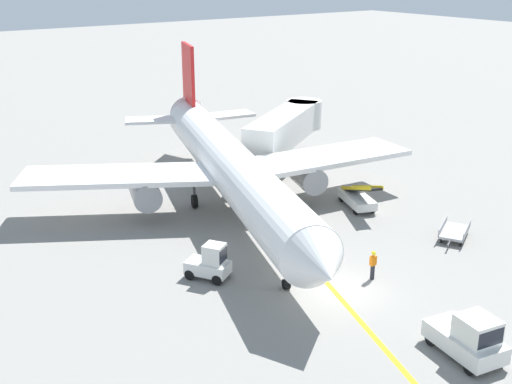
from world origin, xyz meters
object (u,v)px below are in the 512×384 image
(baggage_cart_loaded, at_px, (454,231))
(jet_bridge, at_px, (288,125))
(ground_crew_marshaller, at_px, (373,264))
(baggage_tug_near_wing, at_px, (210,263))
(belt_loader_forward_hold, at_px, (358,197))
(pushback_tug, at_px, (469,338))
(safety_cone_nose_left, at_px, (272,201))
(airliner, at_px, (229,165))

(baggage_cart_loaded, bearing_deg, jet_bridge, 87.27)
(ground_crew_marshaller, bearing_deg, baggage_tug_near_wing, 144.55)
(belt_loader_forward_hold, height_order, ground_crew_marshaller, belt_loader_forward_hold)
(pushback_tug, distance_m, safety_cone_nose_left, 21.13)
(belt_loader_forward_hold, bearing_deg, baggage_cart_loaded, -80.55)
(ground_crew_marshaller, bearing_deg, airliner, 93.79)
(airliner, xyz_separation_m, safety_cone_nose_left, (3.35, -0.52, -3.20))
(jet_bridge, bearing_deg, baggage_tug_near_wing, -138.95)
(baggage_tug_near_wing, bearing_deg, pushback_tug, -67.53)
(jet_bridge, xyz_separation_m, baggage_tug_near_wing, (-16.50, -14.37, -2.62))
(pushback_tug, xyz_separation_m, belt_loader_forward_hold, (8.94, 16.53, -0.22))
(jet_bridge, bearing_deg, belt_loader_forward_hold, -101.09)
(jet_bridge, relative_size, pushback_tug, 3.13)
(baggage_tug_near_wing, distance_m, ground_crew_marshaller, 9.00)
(airliner, relative_size, jet_bridge, 2.86)
(airliner, bearing_deg, jet_bridge, 32.05)
(jet_bridge, distance_m, baggage_tug_near_wing, 22.03)
(airliner, relative_size, safety_cone_nose_left, 78.31)
(jet_bridge, relative_size, baggage_tug_near_wing, 4.43)
(baggage_tug_near_wing, height_order, safety_cone_nose_left, baggage_tug_near_wing)
(pushback_tug, xyz_separation_m, baggage_cart_loaded, (10.20, 8.96, -0.53))
(pushback_tug, relative_size, belt_loader_forward_hold, 0.75)
(pushback_tug, bearing_deg, baggage_tug_near_wing, 112.47)
(jet_bridge, bearing_deg, ground_crew_marshaller, -115.09)
(baggage_cart_loaded, height_order, safety_cone_nose_left, baggage_cart_loaded)
(baggage_tug_near_wing, distance_m, safety_cone_nose_left, 12.39)
(baggage_tug_near_wing, height_order, belt_loader_forward_hold, belt_loader_forward_hold)
(pushback_tug, relative_size, baggage_tug_near_wing, 1.42)
(baggage_tug_near_wing, distance_m, baggage_cart_loaded, 16.16)
(belt_loader_forward_hold, xyz_separation_m, ground_crew_marshaller, (-7.03, -8.65, 0.13))
(jet_bridge, relative_size, belt_loader_forward_hold, 2.35)
(jet_bridge, xyz_separation_m, belt_loader_forward_hold, (-2.14, -10.94, -2.77))
(ground_crew_marshaller, relative_size, safety_cone_nose_left, 3.86)
(belt_loader_forward_hold, xyz_separation_m, safety_cone_nose_left, (-4.56, 4.12, -0.56))
(airliner, relative_size, pushback_tug, 8.93)
(belt_loader_forward_hold, distance_m, safety_cone_nose_left, 6.17)
(airliner, height_order, pushback_tug, airliner)
(pushback_tug, height_order, safety_cone_nose_left, pushback_tug)
(airliner, relative_size, belt_loader_forward_hold, 6.71)
(airliner, height_order, safety_cone_nose_left, airliner)
(jet_bridge, height_order, ground_crew_marshaller, jet_bridge)
(belt_loader_forward_hold, relative_size, safety_cone_nose_left, 11.67)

